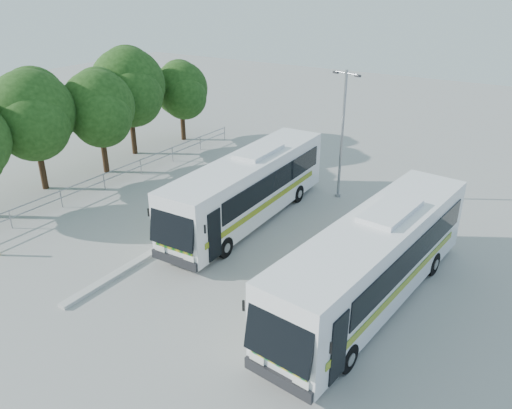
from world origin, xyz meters
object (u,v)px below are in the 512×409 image
Objects in this scene: coach_adjacent at (374,260)px; lamppost at (343,130)px; coach_main at (248,187)px; tree_far_d at (129,85)px; tree_far_b at (33,113)px; tree_far_c at (99,107)px; tree_far_e at (181,89)px.

lamppost reaches higher than coach_adjacent.
coach_main is 0.97× the size of coach_adjacent.
tree_far_b is at bearing -87.77° from tree_far_d.
tree_far_d is 0.59× the size of coach_adjacent.
coach_adjacent is at bearing -44.36° from lamppost.
tree_far_c reaches higher than coach_adjacent.
tree_far_c is 0.54× the size of coach_main.
tree_far_e is at bearing 81.37° from tree_far_d.
tree_far_c is at bearing 173.09° from coach_adjacent.
coach_main is at bearing 13.81° from tree_far_b.
tree_far_c is at bearing 77.09° from tree_far_b.
tree_far_b reaches higher than tree_far_e.
coach_adjacent is at bearing -21.24° from tree_far_d.
coach_main is (12.70, -4.55, -2.99)m from tree_far_d.
tree_far_b is 0.56× the size of coach_adjacent.
tree_far_b is 0.95× the size of tree_far_d.
lamppost reaches higher than tree_far_b.
lamppost is at bearing -14.43° from tree_far_e.
coach_adjacent is (20.60, -8.01, -2.96)m from tree_far_d.
tree_far_d is 4.65m from tree_far_e.
coach_main is 1.69× the size of lamppost.
tree_far_d is at bearing 107.83° from tree_far_c.
tree_far_e is 0.49× the size of coach_main.
lamppost is (15.02, 8.34, -0.64)m from tree_far_b.
tree_far_d is 1.03× the size of lamppost.
coach_main is 6.26m from lamppost.
tree_far_d is 22.30m from coach_adjacent.
tree_far_b is at bearing -102.91° from tree_far_c.
tree_far_d is at bearing 164.37° from coach_adjacent.
tree_far_b is 1.17× the size of tree_far_e.
coach_adjacent is 10.43m from lamppost.
lamppost is at bearing 2.76° from tree_far_d.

